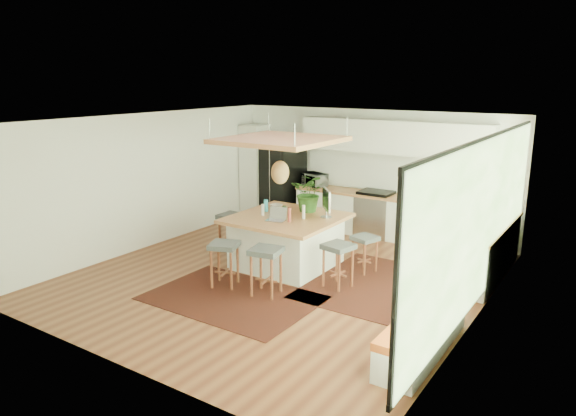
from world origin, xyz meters
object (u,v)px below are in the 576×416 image
Objects in this scene: stool_right_front at (338,266)px; stool_left_side at (232,235)px; stool_near_right at (266,274)px; monitor at (326,203)px; island at (287,241)px; stool_near_left at (225,265)px; laptop at (276,214)px; microwave at (314,178)px; stool_right_back at (364,253)px; island_plant at (310,197)px; fridge at (282,182)px.

stool_right_front is 2.65m from stool_left_side.
stool_near_right is at bearing -37.02° from stool_left_side.
island is at bearing -102.84° from monitor.
laptop reaches higher than stool_near_left.
stool_near_left is 1.37× the size of microwave.
stool_right_front is at bearing 49.08° from stool_near_right.
monitor is (1.96, 0.28, 0.83)m from stool_left_side.
laptop is 0.63× the size of microwave.
stool_near_right is 1.18× the size of stool_right_back.
laptop is 0.61× the size of monitor.
stool_near_right is (0.79, 0.07, 0.00)m from stool_near_left.
monitor is (0.14, 1.65, 0.83)m from stool_near_right.
laptop is at bearing -99.47° from island_plant.
stool_right_back is (3.22, -2.17, -0.57)m from fridge.
stool_right_front is at bearing -37.08° from microwave.
stool_near_right is 1.99m from stool_right_back.
microwave is (0.33, 2.60, 0.76)m from stool_left_side.
stool_near_left is at bearing -69.82° from monitor.
laptop is at bearing -55.29° from microwave.
stool_near_left is at bearing -131.21° from stool_right_back.
stool_left_side reaches higher than stool_right_back.
laptop is (0.00, -0.35, 0.58)m from island.
stool_right_front is 1.31× the size of monitor.
laptop is at bearing -83.42° from monitor.
stool_right_front is (3.17, -3.05, -0.57)m from fridge.
stool_right_front is (1.58, 0.99, 0.00)m from stool_near_left.
stool_near_left is 0.97× the size of stool_left_side.
stool_right_front is (1.27, -0.40, -0.11)m from island.
monitor is (0.62, 0.34, 0.72)m from island.
island_plant is (-1.12, 0.94, 0.86)m from stool_right_front.
monitor is at bearing 61.68° from stool_near_left.
monitor reaches higher than stool_right_back.
stool_near_right reaches higher than stool_near_left.
fridge is 1.03× the size of island.
laptop is (-1.33, -0.84, 0.70)m from stool_right_back.
island_plant reaches higher than microwave.
island is 1.01m from monitor.
fridge is at bearing 125.48° from island.
stool_right_front is 0.96× the size of stool_left_side.
stool_left_side is (-1.03, 1.44, 0.00)m from stool_near_left.
stool_right_front is 1.12× the size of stool_right_back.
microwave is at bearing 82.83° from stool_left_side.
fridge reaches higher than stool_right_front.
island_plant is at bearing 76.64° from stool_near_left.
island_plant is at bearing 69.19° from laptop.
microwave is at bearing 99.79° from stool_near_left.
stool_right_front is 1.45m from laptop.
laptop is 0.92m from island_plant.
fridge is 3.56m from laptop.
stool_near_right is 4.31m from microwave.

